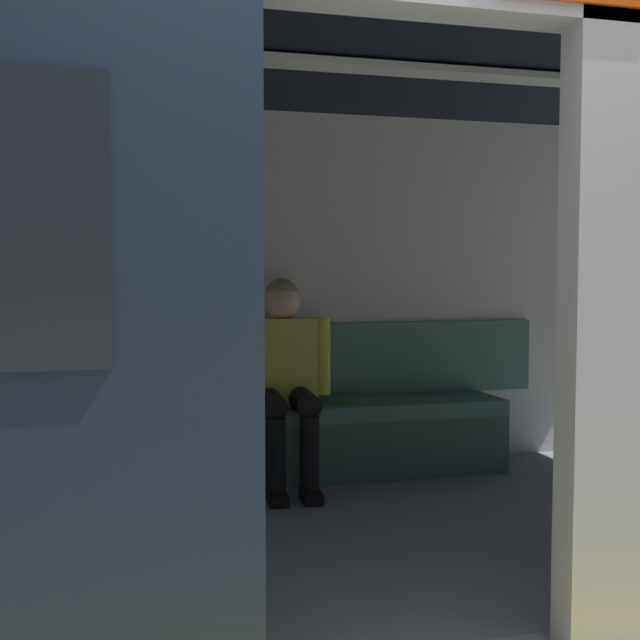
% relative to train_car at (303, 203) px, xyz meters
% --- Properties ---
extents(train_car, '(6.40, 2.72, 2.28)m').
position_rel_train_car_xyz_m(train_car, '(0.00, 0.00, 0.00)').
color(train_car, '#ADAFB5').
rests_on(train_car, ground_plane).
extents(bench_seat, '(2.81, 0.44, 0.44)m').
position_rel_train_car_xyz_m(bench_seat, '(-0.06, -1.02, -1.17)').
color(bench_seat, '#4C7566').
rests_on(bench_seat, ground_plane).
extents(person_seated, '(0.55, 0.69, 1.17)m').
position_rel_train_car_xyz_m(person_seated, '(-0.12, -0.97, -0.84)').
color(person_seated, '#D8CC4C').
rests_on(person_seated, ground_plane).
extents(handbag, '(0.26, 0.15, 0.17)m').
position_rel_train_car_xyz_m(handbag, '(0.29, -1.07, -0.98)').
color(handbag, maroon).
rests_on(handbag, bench_seat).
extents(book, '(0.22, 0.26, 0.03)m').
position_rel_train_car_xyz_m(book, '(-0.51, -1.09, -1.05)').
color(book, '#33723F').
rests_on(book, bench_seat).
extents(grab_pole_door, '(0.04, 0.04, 2.14)m').
position_rel_train_car_xyz_m(grab_pole_door, '(0.36, 0.71, -0.44)').
color(grab_pole_door, silver).
rests_on(grab_pole_door, ground_plane).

